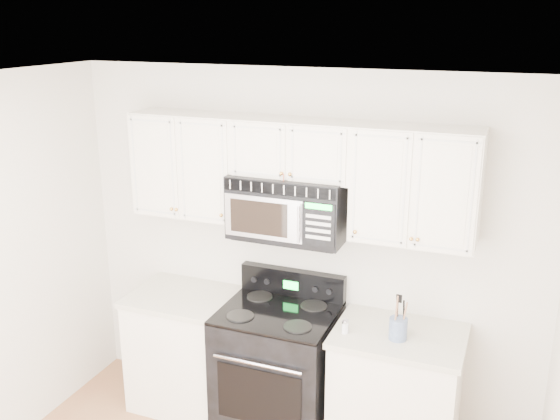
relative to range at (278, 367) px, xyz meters
The scene contains 9 objects.
room 1.63m from the range, 87.60° to the right, with size 3.51×3.51×2.61m.
base_cabinet_left 0.74m from the range, behind, with size 0.86×0.65×0.92m.
base_cabinet_right 0.86m from the range, ahead, with size 0.86×0.65×0.92m.
range is the anchor object (origin of this frame).
upper_cabinets 1.46m from the range, 71.19° to the left, with size 2.44×0.37×0.75m.
microwave 1.19m from the range, 78.02° to the left, with size 0.80×0.45×0.44m.
utensil_crock 1.01m from the range, ahead, with size 0.12×0.12×0.31m.
shaker_salt 0.72m from the range, 12.41° to the right, with size 0.04×0.04×0.09m.
shaker_pepper 0.72m from the range, 11.49° to the right, with size 0.04×0.04×0.10m.
Camera 1 is at (1.42, -2.30, 2.92)m, focal length 40.00 mm.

